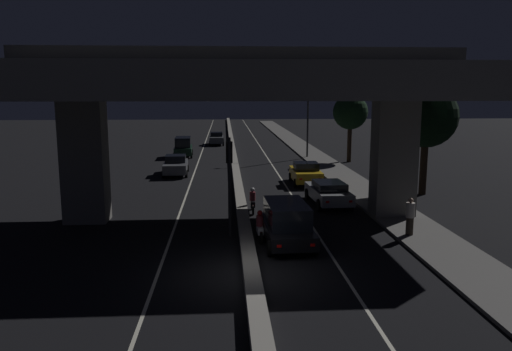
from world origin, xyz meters
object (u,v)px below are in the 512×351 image
object	(u,v)px
car_silver_second	(328,192)
motorcycle_white_filtering_near	(260,227)
car_black_lead	(287,222)
car_grey_third_oncoming	(217,138)
car_dark_green_second_oncoming	(183,147)
street_lamp	(305,109)
car_grey_lead_oncoming	(176,165)
traffic_light_left_of_median	(229,169)
pedestrian_on_sidewalk	(410,217)
motorcycle_black_filtering_mid	(253,202)
car_taxi_yellow_third	(306,173)

from	to	relation	value
car_silver_second	motorcycle_white_filtering_near	size ratio (longest dim) A/B	2.78
car_black_lead	car_grey_third_oncoming	bearing A→B (deg)	2.89
car_grey_third_oncoming	car_dark_green_second_oncoming	bearing A→B (deg)	-16.46
car_dark_green_second_oncoming	car_black_lead	bearing A→B (deg)	10.51
street_lamp	car_black_lead	size ratio (longest dim) A/B	1.85
car_silver_second	motorcycle_white_filtering_near	world-z (taller)	car_silver_second
street_lamp	car_grey_lead_oncoming	xyz separation A→B (m)	(-11.76, -9.20, -4.07)
street_lamp	car_grey_third_oncoming	bearing A→B (deg)	124.39
car_dark_green_second_oncoming	car_silver_second	bearing A→B (deg)	22.19
traffic_light_left_of_median	street_lamp	xyz separation A→B (m)	(7.69, 26.48, 1.74)
car_black_lead	traffic_light_left_of_median	bearing A→B (deg)	58.29
car_black_lead	car_grey_third_oncoming	world-z (taller)	car_black_lead
pedestrian_on_sidewalk	street_lamp	bearing A→B (deg)	90.83
traffic_light_left_of_median	motorcycle_black_filtering_mid	distance (m)	5.32
car_black_lead	car_silver_second	bearing A→B (deg)	-26.57
car_grey_lead_oncoming	pedestrian_on_sidewalk	size ratio (longest dim) A/B	2.60
car_silver_second	traffic_light_left_of_median	bearing A→B (deg)	133.39
car_taxi_yellow_third	motorcycle_white_filtering_near	world-z (taller)	car_taxi_yellow_third
traffic_light_left_of_median	car_black_lead	distance (m)	3.51
traffic_light_left_of_median	car_grey_third_oncoming	size ratio (longest dim) A/B	1.11
car_black_lead	pedestrian_on_sidewalk	world-z (taller)	car_black_lead
car_grey_lead_oncoming	car_dark_green_second_oncoming	bearing A→B (deg)	179.44
car_silver_second	car_dark_green_second_oncoming	distance (m)	24.40
car_taxi_yellow_third	motorcycle_black_filtering_mid	world-z (taller)	car_taxi_yellow_third
motorcycle_white_filtering_near	motorcycle_black_filtering_mid	bearing A→B (deg)	-1.71
car_dark_green_second_oncoming	car_grey_third_oncoming	bearing A→B (deg)	161.74
car_black_lead	car_silver_second	distance (m)	8.15
street_lamp	car_dark_green_second_oncoming	xyz separation A→B (m)	(-12.05, 1.75, -3.81)
street_lamp	car_dark_green_second_oncoming	world-z (taller)	street_lamp
car_black_lead	pedestrian_on_sidewalk	size ratio (longest dim) A/B	2.64
car_grey_third_oncoming	car_silver_second	bearing A→B (deg)	11.20
car_taxi_yellow_third	car_grey_third_oncoming	distance (m)	27.57
traffic_light_left_of_median	car_dark_green_second_oncoming	size ratio (longest dim) A/B	1.06
motorcycle_black_filtering_mid	pedestrian_on_sidewalk	xyz separation A→B (m)	(6.80, -5.26, 0.39)
traffic_light_left_of_median	car_grey_lead_oncoming	world-z (taller)	traffic_light_left_of_median
pedestrian_on_sidewalk	car_grey_third_oncoming	bearing A→B (deg)	102.98
street_lamp	car_black_lead	world-z (taller)	street_lamp
car_silver_second	motorcycle_black_filtering_mid	world-z (taller)	car_silver_second
car_grey_lead_oncoming	car_grey_third_oncoming	bearing A→B (deg)	170.49
car_black_lead	car_taxi_yellow_third	world-z (taller)	car_black_lead
car_grey_third_oncoming	motorcycle_white_filtering_near	size ratio (longest dim) A/B	2.38
car_taxi_yellow_third	car_dark_green_second_oncoming	xyz separation A→B (m)	(-9.91, 15.54, 0.25)
car_silver_second	car_grey_lead_oncoming	distance (m)	14.95
street_lamp	pedestrian_on_sidewalk	bearing A→B (deg)	-89.17
traffic_light_left_of_median	motorcycle_black_filtering_mid	bearing A→B (deg)	74.01
car_grey_lead_oncoming	motorcycle_black_filtering_mid	world-z (taller)	car_grey_lead_oncoming
pedestrian_on_sidewalk	car_dark_green_second_oncoming	bearing A→B (deg)	113.24
car_dark_green_second_oncoming	traffic_light_left_of_median	bearing A→B (deg)	6.37
car_taxi_yellow_third	car_dark_green_second_oncoming	bearing A→B (deg)	32.66
street_lamp	pedestrian_on_sidewalk	world-z (taller)	street_lamp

